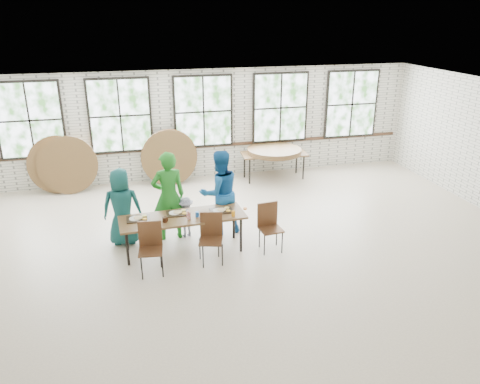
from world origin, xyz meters
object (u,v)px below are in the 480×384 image
object	(u,v)px
storage_table	(274,155)
chair_near_left	(150,243)
chair_near_right	(211,233)
dining_table	(183,219)

from	to	relation	value
storage_table	chair_near_left	bearing A→B (deg)	-127.16
chair_near_left	chair_near_right	bearing A→B (deg)	13.14
dining_table	chair_near_left	world-z (taller)	chair_near_left
chair_near_left	storage_table	bearing A→B (deg)	55.70
dining_table	chair_near_left	size ratio (longest dim) A/B	2.56
dining_table	storage_table	world-z (taller)	same
chair_near_left	chair_near_right	size ratio (longest dim) A/B	1.00
chair_near_right	storage_table	bearing A→B (deg)	73.31
dining_table	chair_near_left	xyz separation A→B (m)	(-0.67, -0.61, -0.13)
chair_near_left	storage_table	size ratio (longest dim) A/B	0.51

